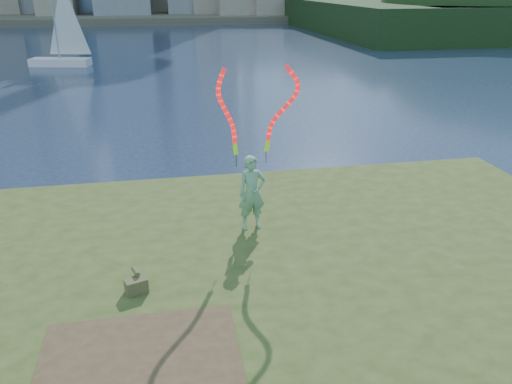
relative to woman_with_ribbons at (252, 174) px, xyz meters
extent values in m
plane|color=#1A2741|center=(-0.41, -1.42, -2.19)|extent=(320.00, 320.00, 0.00)
cube|color=#344217|center=(-0.41, -3.92, -2.04)|extent=(20.00, 18.00, 0.30)
cube|color=#344217|center=(-0.41, -3.62, -1.79)|extent=(17.00, 15.00, 0.30)
cube|color=#344217|center=(-0.41, -3.42, -1.54)|extent=(14.00, 12.00, 0.30)
cube|color=#47331E|center=(-2.61, -4.62, -1.38)|extent=(3.20, 3.00, 0.02)
cube|color=#4D4838|center=(-0.41, 93.58, -1.59)|extent=(320.00, 40.00, 1.20)
imported|color=#136927|center=(0.00, -0.03, -0.47)|extent=(0.72, 0.52, 1.84)
cylinder|color=black|center=(-0.36, 0.05, 0.35)|extent=(0.02, 0.02, 0.30)
cylinder|color=black|center=(0.37, 0.14, 0.35)|extent=(0.02, 0.02, 0.30)
cube|color=#4A4C28|center=(-2.71, -2.35, -1.24)|extent=(0.48, 0.39, 0.29)
cylinder|color=#4A4C28|center=(-2.71, -2.15, -1.05)|extent=(0.18, 0.29, 0.10)
cube|color=white|center=(-9.95, 33.46, -1.90)|extent=(5.01, 2.55, 0.67)
cylinder|color=gray|center=(-9.95, 33.46, 1.83)|extent=(0.13, 0.13, 7.27)
camera|label=1|loc=(-1.97, -10.84, 4.18)|focal=35.00mm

